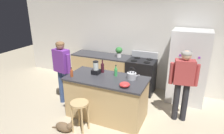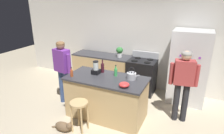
# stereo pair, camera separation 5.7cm
# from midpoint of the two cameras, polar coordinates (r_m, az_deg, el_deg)

# --- Properties ---
(ground_plane) EXTENTS (14.00, 14.00, 0.00)m
(ground_plane) POSITION_cam_midpoint_polar(r_m,az_deg,el_deg) (4.70, -1.88, -13.94)
(ground_plane) COLOR beige
(back_wall) EXTENTS (8.00, 0.10, 2.70)m
(back_wall) POSITION_cam_midpoint_polar(r_m,az_deg,el_deg) (5.86, 6.32, 7.28)
(back_wall) COLOR silver
(back_wall) RESTS_ON ground_plane
(kitchen_island) EXTENTS (1.77, 0.88, 0.95)m
(kitchen_island) POSITION_cam_midpoint_polar(r_m,az_deg,el_deg) (4.45, -1.95, -8.80)
(kitchen_island) COLOR tan
(kitchen_island) RESTS_ON ground_plane
(back_counter_run) EXTENTS (2.00, 0.64, 0.95)m
(back_counter_run) POSITION_cam_midpoint_polar(r_m,az_deg,el_deg) (6.04, -2.41, -0.89)
(back_counter_run) COLOR tan
(back_counter_run) RESTS_ON ground_plane
(refrigerator) EXTENTS (0.90, 0.73, 1.87)m
(refrigerator) POSITION_cam_midpoint_polar(r_m,az_deg,el_deg) (5.28, 21.04, -0.03)
(refrigerator) COLOR silver
(refrigerator) RESTS_ON ground_plane
(stove_range) EXTENTS (0.76, 0.65, 1.13)m
(stove_range) POSITION_cam_midpoint_polar(r_m,az_deg,el_deg) (5.63, 8.20, -2.55)
(stove_range) COLOR black
(stove_range) RESTS_ON ground_plane
(person_by_island_left) EXTENTS (0.60, 0.30, 1.63)m
(person_by_island_left) POSITION_cam_midpoint_polar(r_m,az_deg,el_deg) (4.94, -14.70, 0.01)
(person_by_island_left) COLOR #384C7A
(person_by_island_left) RESTS_ON ground_plane
(person_by_sink_right) EXTENTS (0.60, 0.29, 1.60)m
(person_by_sink_right) POSITION_cam_midpoint_polar(r_m,az_deg,el_deg) (4.36, 19.74, -3.45)
(person_by_sink_right) COLOR #26262B
(person_by_sink_right) RESTS_ON ground_plane
(bar_stool) EXTENTS (0.36, 0.36, 0.66)m
(bar_stool) POSITION_cam_midpoint_polar(r_m,az_deg,el_deg) (4.02, -9.81, -11.94)
(bar_stool) COLOR tan
(bar_stool) RESTS_ON ground_plane
(cat) EXTENTS (0.52, 0.18, 0.26)m
(cat) POSITION_cam_midpoint_polar(r_m,az_deg,el_deg) (4.28, -14.25, -16.60)
(cat) COLOR brown
(cat) RESTS_ON ground_plane
(potted_plant) EXTENTS (0.20, 0.20, 0.30)m
(potted_plant) POSITION_cam_midpoint_polar(r_m,az_deg,el_deg) (5.66, 1.76, 4.60)
(potted_plant) COLOR silver
(potted_plant) RESTS_ON back_counter_run
(blender_appliance) EXTENTS (0.17, 0.17, 0.30)m
(blender_appliance) POSITION_cam_midpoint_polar(r_m,az_deg,el_deg) (4.42, -5.10, -0.47)
(blender_appliance) COLOR black
(blender_appliance) RESTS_ON kitchen_island
(bottle_soda) EXTENTS (0.07, 0.07, 0.26)m
(bottle_soda) POSITION_cam_midpoint_polar(r_m,az_deg,el_deg) (4.30, 0.74, -1.45)
(bottle_soda) COLOR #3FB259
(bottle_soda) RESTS_ON kitchen_island
(bottle_cooking_sauce) EXTENTS (0.06, 0.06, 0.22)m
(bottle_cooking_sauce) POSITION_cam_midpoint_polar(r_m,az_deg,el_deg) (4.36, -12.06, -1.82)
(bottle_cooking_sauce) COLOR #B24C26
(bottle_cooking_sauce) RESTS_ON kitchen_island
(bottle_wine) EXTENTS (0.08, 0.08, 0.32)m
(bottle_wine) POSITION_cam_midpoint_polar(r_m,az_deg,el_deg) (4.51, -3.15, -0.19)
(bottle_wine) COLOR #471923
(bottle_wine) RESTS_ON kitchen_island
(mixing_bowl) EXTENTS (0.21, 0.21, 0.09)m
(mixing_bowl) POSITION_cam_midpoint_polar(r_m,az_deg,el_deg) (3.81, 3.29, -5.16)
(mixing_bowl) COLOR red
(mixing_bowl) RESTS_ON kitchen_island
(tea_kettle) EXTENTS (0.28, 0.20, 0.27)m
(tea_kettle) POSITION_cam_midpoint_polar(r_m,az_deg,el_deg) (4.17, 5.38, -2.49)
(tea_kettle) COLOR #B7BABF
(tea_kettle) RESTS_ON kitchen_island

